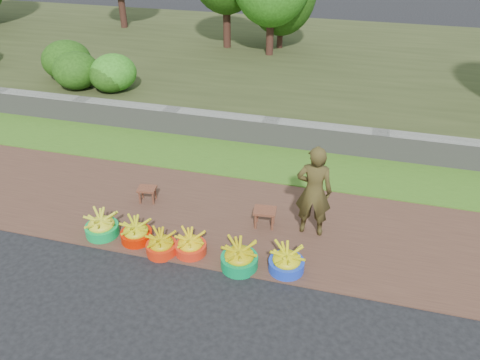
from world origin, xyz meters
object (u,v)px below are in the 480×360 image
(basin_f, at_px, (287,261))
(stool_left, at_px, (147,191))
(basin_c, at_px, (161,245))
(vendor_woman, at_px, (314,191))
(basin_d, at_px, (191,245))
(stool_right, at_px, (265,213))
(basin_b, at_px, (136,232))
(basin_e, at_px, (239,257))
(basin_a, at_px, (102,226))

(basin_f, xyz_separation_m, stool_left, (-2.63, 1.09, 0.07))
(basin_c, xyz_separation_m, vendor_woman, (2.06, 1.08, 0.62))
(basin_d, distance_m, stool_right, 1.30)
(basin_d, relative_size, stool_right, 1.24)
(vendor_woman, bearing_deg, basin_b, 18.61)
(basin_b, distance_m, basin_d, 0.91)
(basin_b, xyz_separation_m, basin_e, (1.68, -0.16, 0.02))
(basin_a, relative_size, stool_left, 1.52)
(basin_e, bearing_deg, stool_right, 82.41)
(vendor_woman, bearing_deg, basin_c, 26.40)
(basin_e, height_order, stool_left, basin_e)
(basin_a, bearing_deg, vendor_woman, 16.40)
(stool_left, distance_m, vendor_woman, 2.89)
(basin_b, height_order, basin_e, basin_e)
(basin_f, distance_m, vendor_woman, 1.16)
(basin_f, bearing_deg, basin_d, -179.98)
(basin_c, bearing_deg, basin_f, 3.22)
(stool_left, height_order, vendor_woman, vendor_woman)
(basin_c, distance_m, basin_f, 1.86)
(basin_f, xyz_separation_m, vendor_woman, (0.21, 0.97, 0.60))
(basin_b, relative_size, basin_e, 0.90)
(basin_d, relative_size, basin_e, 0.88)
(basin_f, distance_m, stool_left, 2.84)
(stool_right, bearing_deg, basin_f, -60.55)
(stool_left, xyz_separation_m, stool_right, (2.10, -0.16, 0.03))
(basin_a, distance_m, basin_d, 1.49)
(basin_a, relative_size, basin_e, 0.97)
(basin_d, xyz_separation_m, stool_right, (0.91, 0.93, 0.11))
(stool_left, bearing_deg, vendor_woman, -2.31)
(basin_c, height_order, basin_f, basin_f)
(basin_c, height_order, vendor_woman, vendor_woman)
(basin_b, bearing_deg, basin_c, -18.47)
(basin_d, bearing_deg, basin_b, 176.36)
(basin_c, xyz_separation_m, basin_d, (0.42, 0.10, 0.00))
(basin_a, relative_size, stool_right, 1.37)
(basin_e, height_order, basin_f, basin_e)
(stool_right, bearing_deg, basin_d, -134.49)
(basin_a, height_order, basin_f, basin_a)
(basin_d, distance_m, basin_e, 0.78)
(basin_a, xyz_separation_m, stool_right, (2.40, 0.88, 0.09))
(basin_e, relative_size, stool_left, 1.57)
(basin_b, bearing_deg, basin_a, -179.28)
(basin_d, distance_m, vendor_woman, 2.00)
(basin_b, xyz_separation_m, vendor_woman, (2.55, 0.91, 0.61))
(basin_d, distance_m, stool_left, 1.61)
(basin_d, bearing_deg, stool_left, 137.66)
(stool_right, distance_m, vendor_woman, 0.89)
(basin_c, bearing_deg, stool_left, 122.90)
(basin_c, bearing_deg, vendor_woman, 27.53)
(basin_f, height_order, stool_left, basin_f)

